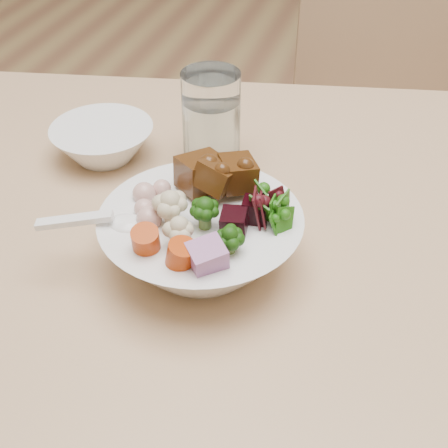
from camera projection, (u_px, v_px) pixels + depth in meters
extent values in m
cube|color=tan|center=(353.00, 263.00, 0.71)|extent=(1.61, 1.09, 0.04)
cube|color=tan|center=(390.00, 160.00, 1.33)|extent=(0.49, 0.49, 0.04)
cube|color=tan|center=(391.00, 27.00, 1.34)|extent=(0.39, 0.13, 0.44)
cylinder|color=tan|center=(308.00, 290.00, 1.34)|extent=(0.03, 0.03, 0.41)
cylinder|color=tan|center=(297.00, 197.00, 1.61)|extent=(0.03, 0.03, 0.41)
cylinder|color=tan|center=(430.00, 199.00, 1.60)|extent=(0.03, 0.03, 0.41)
sphere|color=black|center=(205.00, 218.00, 0.63)|extent=(0.04, 0.04, 0.04)
sphere|color=beige|center=(171.00, 213.00, 0.63)|extent=(0.04, 0.04, 0.04)
cube|color=black|center=(254.00, 212.00, 0.64)|extent=(0.04, 0.04, 0.03)
cube|color=#975B90|center=(207.00, 258.00, 0.58)|extent=(0.05, 0.05, 0.04)
cylinder|color=#D03B05|center=(146.00, 242.00, 0.60)|extent=(0.03, 0.03, 0.03)
sphere|color=#D39E93|center=(144.00, 208.00, 0.65)|extent=(0.02, 0.02, 0.02)
ellipsoid|color=white|center=(128.00, 225.00, 0.64)|extent=(0.05, 0.04, 0.01)
cube|color=white|center=(74.00, 220.00, 0.64)|extent=(0.08, 0.04, 0.02)
cylinder|color=white|center=(211.00, 120.00, 0.80)|extent=(0.08, 0.08, 0.13)
cylinder|color=white|center=(211.00, 131.00, 0.81)|extent=(0.06, 0.06, 0.09)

